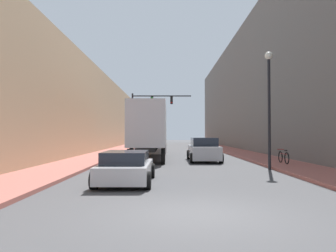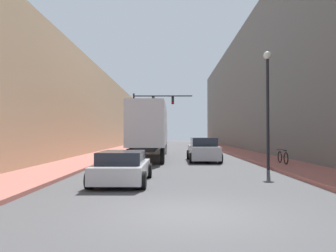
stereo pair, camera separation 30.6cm
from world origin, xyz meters
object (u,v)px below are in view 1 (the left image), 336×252
traffic_signal_gantry (145,111)px  street_lamp (268,93)px  sedan_car (125,167)px  suv_car (203,150)px  semi_truck (150,129)px  parked_bicycle (282,157)px

traffic_signal_gantry → street_lamp: size_ratio=1.08×
sedan_car → traffic_signal_gantry: bearing=92.0°
suv_car → street_lamp: (3.00, -5.59, 3.39)m
semi_truck → traffic_signal_gantry: size_ratio=2.02×
sedan_car → traffic_signal_gantry: 25.63m
semi_truck → street_lamp: 11.48m
suv_car → traffic_signal_gantry: bearing=109.0°
traffic_signal_gantry → parked_bicycle: (9.65, -18.31, -4.14)m
semi_truck → parked_bicycle: semi_truck is taller
semi_truck → traffic_signal_gantry: (-1.15, 11.51, 2.34)m
semi_truck → suv_car: 5.41m
suv_car → street_lamp: bearing=-61.8°
suv_car → parked_bicycle: size_ratio=2.68×
sedan_car → suv_car: suv_car is taller
sedan_car → street_lamp: size_ratio=0.68×
sedan_car → parked_bicycle: bearing=38.6°
suv_car → parked_bicycle: (4.53, -3.45, -0.28)m
semi_truck → suv_car: (3.97, -3.35, -1.52)m
semi_truck → parked_bicycle: 11.03m
semi_truck → suv_car: size_ratio=2.90×
semi_truck → street_lamp: (6.97, -8.93, 1.86)m
sedan_car → suv_car: size_ratio=0.90×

